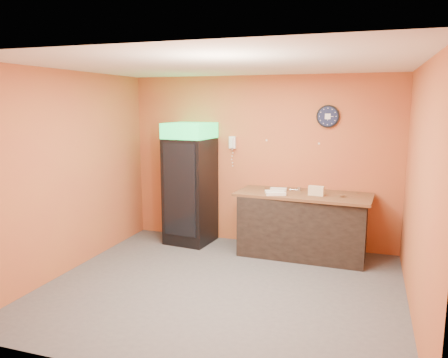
% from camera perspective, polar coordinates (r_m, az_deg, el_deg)
% --- Properties ---
extents(floor, '(4.50, 4.50, 0.00)m').
position_cam_1_polar(floor, '(5.81, -0.25, -13.99)').
color(floor, '#47474C').
rests_on(floor, ground).
extents(back_wall, '(4.50, 0.02, 2.80)m').
position_cam_1_polar(back_wall, '(7.30, 4.78, 2.35)').
color(back_wall, '#BA6634').
rests_on(back_wall, floor).
extents(left_wall, '(0.02, 4.00, 2.80)m').
position_cam_1_polar(left_wall, '(6.47, -19.50, 0.86)').
color(left_wall, '#BA6634').
rests_on(left_wall, floor).
extents(right_wall, '(0.02, 4.00, 2.80)m').
position_cam_1_polar(right_wall, '(5.15, 24.19, -1.63)').
color(right_wall, '#BA6634').
rests_on(right_wall, floor).
extents(ceiling, '(4.50, 4.00, 0.02)m').
position_cam_1_polar(ceiling, '(5.33, -0.28, 14.71)').
color(ceiling, white).
rests_on(ceiling, back_wall).
extents(beverage_cooler, '(0.78, 0.79, 2.03)m').
position_cam_1_polar(beverage_cooler, '(7.34, -4.53, -0.83)').
color(beverage_cooler, black).
rests_on(beverage_cooler, floor).
extents(prep_counter, '(1.91, 0.89, 0.95)m').
position_cam_1_polar(prep_counter, '(6.93, 10.24, -6.00)').
color(prep_counter, black).
rests_on(prep_counter, floor).
extents(wall_clock, '(0.35, 0.06, 0.35)m').
position_cam_1_polar(wall_clock, '(7.04, 13.42, 7.96)').
color(wall_clock, black).
rests_on(wall_clock, back_wall).
extents(wall_phone, '(0.11, 0.10, 0.20)m').
position_cam_1_polar(wall_phone, '(7.34, 1.10, 4.79)').
color(wall_phone, white).
rests_on(wall_phone, back_wall).
extents(butcher_paper, '(2.09, 1.04, 0.04)m').
position_cam_1_polar(butcher_paper, '(6.82, 10.37, -2.01)').
color(butcher_paper, brown).
rests_on(butcher_paper, prep_counter).
extents(sub_roll_stack, '(0.24, 0.11, 0.15)m').
position_cam_1_polar(sub_roll_stack, '(6.67, 11.96, -1.52)').
color(sub_roll_stack, beige).
rests_on(sub_roll_stack, butcher_paper).
extents(wrapped_sandwich_left, '(0.31, 0.20, 0.04)m').
position_cam_1_polar(wrapped_sandwich_left, '(6.76, 6.60, -1.66)').
color(wrapped_sandwich_left, white).
rests_on(wrapped_sandwich_left, butcher_paper).
extents(wrapped_sandwich_mid, '(0.32, 0.20, 0.04)m').
position_cam_1_polar(wrapped_sandwich_mid, '(6.61, 6.79, -1.92)').
color(wrapped_sandwich_mid, white).
rests_on(wrapped_sandwich_mid, butcher_paper).
extents(wrapped_sandwich_right, '(0.26, 0.12, 0.04)m').
position_cam_1_polar(wrapped_sandwich_right, '(6.99, 7.13, -1.31)').
color(wrapped_sandwich_right, white).
rests_on(wrapped_sandwich_right, butcher_paper).
extents(kitchen_tool, '(0.06, 0.06, 0.06)m').
position_cam_1_polar(kitchen_tool, '(6.99, 9.82, -1.27)').
color(kitchen_tool, silver).
rests_on(kitchen_tool, butcher_paper).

